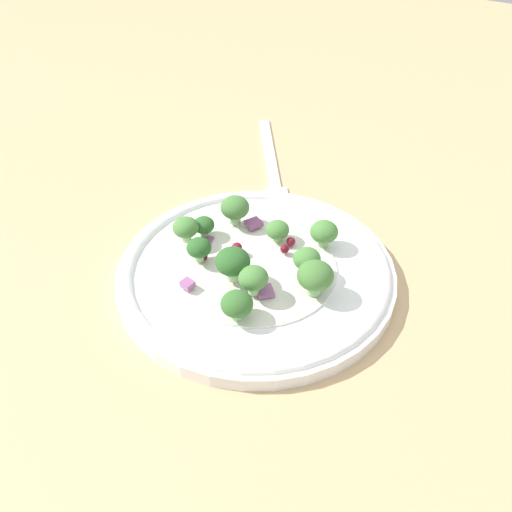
{
  "coord_description": "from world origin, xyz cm",
  "views": [
    {
      "loc": [
        -31.69,
        -16.31,
        35.39
      ],
      "look_at": [
        2.57,
        1.42,
        2.7
      ],
      "focal_mm": 42.03,
      "sensor_mm": 36.0,
      "label": 1
    }
  ],
  "objects_px": {
    "fork": "(272,165)",
    "broccoli_floret_1": "(235,208)",
    "broccoli_floret_0": "(204,225)",
    "broccoli_floret_2": "(277,230)",
    "plate": "(256,272)"
  },
  "relations": [
    {
      "from": "broccoli_floret_2",
      "to": "fork",
      "type": "relative_size",
      "value": 0.13
    },
    {
      "from": "plate",
      "to": "broccoli_floret_1",
      "type": "relative_size",
      "value": 8.89
    },
    {
      "from": "plate",
      "to": "broccoli_floret_2",
      "type": "height_order",
      "value": "broccoli_floret_2"
    },
    {
      "from": "broccoli_floret_0",
      "to": "fork",
      "type": "distance_m",
      "value": 0.16
    },
    {
      "from": "broccoli_floret_2",
      "to": "fork",
      "type": "distance_m",
      "value": 0.15
    },
    {
      "from": "broccoli_floret_0",
      "to": "broccoli_floret_1",
      "type": "relative_size",
      "value": 0.73
    },
    {
      "from": "plate",
      "to": "broccoli_floret_2",
      "type": "relative_size",
      "value": 11.14
    },
    {
      "from": "broccoli_floret_2",
      "to": "broccoli_floret_1",
      "type": "bearing_deg",
      "value": 85.49
    },
    {
      "from": "broccoli_floret_0",
      "to": "fork",
      "type": "xyz_separation_m",
      "value": [
        0.16,
        0.01,
        -0.02
      ]
    },
    {
      "from": "plate",
      "to": "broccoli_floret_1",
      "type": "height_order",
      "value": "broccoli_floret_1"
    },
    {
      "from": "broccoli_floret_0",
      "to": "broccoli_floret_1",
      "type": "distance_m",
      "value": 0.03
    },
    {
      "from": "fork",
      "to": "broccoli_floret_1",
      "type": "bearing_deg",
      "value": -169.0
    },
    {
      "from": "plate",
      "to": "broccoli_floret_0",
      "type": "distance_m",
      "value": 0.07
    },
    {
      "from": "plate",
      "to": "broccoli_floret_0",
      "type": "height_order",
      "value": "broccoli_floret_0"
    },
    {
      "from": "broccoli_floret_0",
      "to": "broccoli_floret_2",
      "type": "xyz_separation_m",
      "value": [
        0.02,
        -0.06,
        -0.0
      ]
    }
  ]
}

